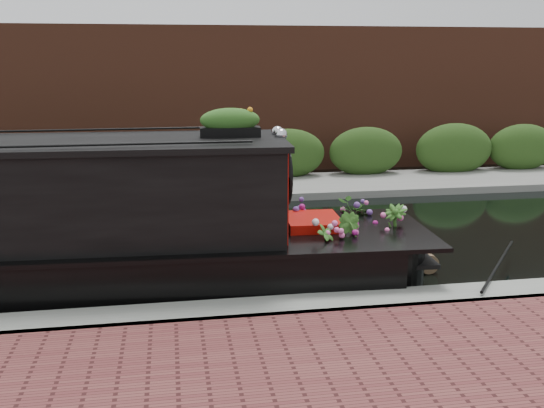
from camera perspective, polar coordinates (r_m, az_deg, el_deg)
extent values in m
plane|color=black|center=(10.57, -4.72, -3.85)|extent=(80.00, 80.00, 0.00)
cube|color=gray|center=(7.51, -2.49, -11.40)|extent=(40.00, 0.60, 0.50)
cube|color=gray|center=(14.62, -6.15, 1.07)|extent=(40.00, 2.40, 0.34)
cube|color=#274517|center=(15.50, -6.36, 1.79)|extent=(40.00, 1.10, 2.80)
cube|color=#5C2E1F|center=(17.56, -6.76, 3.19)|extent=(40.00, 1.00, 8.00)
cube|color=#B00E07|center=(8.56, 0.60, 1.59)|extent=(0.13, 1.70, 1.31)
cube|color=black|center=(7.58, -7.89, 0.41)|extent=(0.87, 0.07, 0.53)
cube|color=#B00E07|center=(8.84, 3.82, -2.77)|extent=(0.82, 0.91, 0.49)
sphere|color=silver|center=(8.31, 0.85, 6.55)|extent=(0.17, 0.17, 0.17)
sphere|color=silver|center=(8.57, 0.52, 6.77)|extent=(0.17, 0.17, 0.17)
cube|color=black|center=(8.34, -3.95, 6.79)|extent=(0.83, 0.30, 0.13)
ellipsoid|color=orange|center=(8.32, -3.97, 8.04)|extent=(0.90, 0.29, 0.23)
imported|color=#306220|center=(8.20, 5.04, -3.86)|extent=(0.35, 0.34, 0.56)
imported|color=#306220|center=(8.41, 7.43, -3.10)|extent=(0.46, 0.46, 0.66)
imported|color=#306220|center=(9.62, 7.86, -1.20)|extent=(0.66, 0.62, 0.58)
imported|color=#306220|center=(8.98, 11.37, -2.16)|extent=(0.52, 0.52, 0.66)
imported|color=#306220|center=(9.41, 2.52, -1.64)|extent=(0.19, 0.28, 0.52)
cylinder|color=brown|center=(9.55, 14.21, -5.24)|extent=(0.30, 0.36, 0.30)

